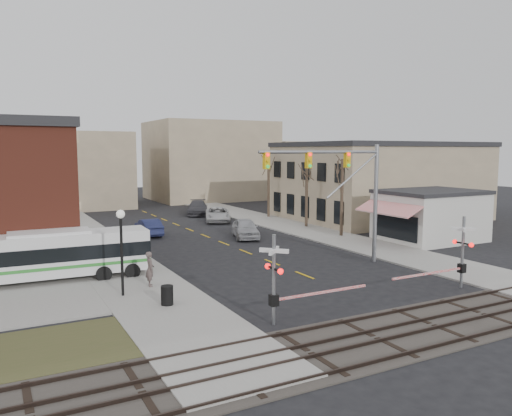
{
  "coord_description": "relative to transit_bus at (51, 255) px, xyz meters",
  "views": [
    {
      "loc": [
        -16.62,
        -22.94,
        7.59
      ],
      "look_at": [
        0.02,
        8.36,
        3.5
      ],
      "focal_mm": 35.0,
      "sensor_mm": 36.0,
      "label": 1
    }
  ],
  "objects": [
    {
      "name": "ground",
      "position": [
        13.84,
        -7.52,
        -1.62
      ],
      "size": [
        160.0,
        160.0,
        0.0
      ],
      "primitive_type": "plane",
      "color": "black",
      "rests_on": "ground"
    },
    {
      "name": "sidewalk_west",
      "position": [
        4.34,
        12.48,
        -1.56
      ],
      "size": [
        5.0,
        60.0,
        0.12
      ],
      "primitive_type": "cube",
      "color": "gray",
      "rests_on": "ground"
    },
    {
      "name": "sidewalk_east",
      "position": [
        23.34,
        12.48,
        -1.56
      ],
      "size": [
        5.0,
        60.0,
        0.12
      ],
      "primitive_type": "cube",
      "color": "gray",
      "rests_on": "ground"
    },
    {
      "name": "ballast_strip",
      "position": [
        13.84,
        -15.52,
        -1.59
      ],
      "size": [
        160.0,
        5.0,
        0.06
      ],
      "primitive_type": "cube",
      "color": "#332D28",
      "rests_on": "ground"
    },
    {
      "name": "rail_tracks",
      "position": [
        13.84,
        -15.52,
        -1.5
      ],
      "size": [
        160.0,
        3.91,
        0.14
      ],
      "color": "#2D231E",
      "rests_on": "ground"
    },
    {
      "name": "tan_building",
      "position": [
        35.84,
        12.48,
        2.64
      ],
      "size": [
        20.3,
        15.3,
        8.5
      ],
      "color": "gray",
      "rests_on": "ground"
    },
    {
      "name": "awning_shop",
      "position": [
        29.81,
        -0.52,
        0.54
      ],
      "size": [
        9.74,
        6.2,
        4.3
      ],
      "color": "beige",
      "rests_on": "ground"
    },
    {
      "name": "tree_east_a",
      "position": [
        24.34,
        4.48,
        1.87
      ],
      "size": [
        0.28,
        0.28,
        6.75
      ],
      "color": "#382B21",
      "rests_on": "sidewalk_east"
    },
    {
      "name": "tree_east_b",
      "position": [
        24.64,
        10.48,
        1.65
      ],
      "size": [
        0.28,
        0.28,
        6.3
      ],
      "color": "#382B21",
      "rests_on": "sidewalk_east"
    },
    {
      "name": "tree_east_c",
      "position": [
        24.84,
        18.48,
        2.1
      ],
      "size": [
        0.28,
        0.28,
        7.2
      ],
      "color": "#382B21",
      "rests_on": "sidewalk_east"
    },
    {
      "name": "transit_bus",
      "position": [
        0.0,
        0.0,
        0.0
      ],
      "size": [
        11.13,
        2.86,
        2.84
      ],
      "color": "silver",
      "rests_on": "ground"
    },
    {
      "name": "traffic_signal_mast",
      "position": [
        17.6,
        -4.57,
        4.07
      ],
      "size": [
        9.16,
        0.3,
        8.0
      ],
      "color": "gray",
      "rests_on": "ground"
    },
    {
      "name": "rr_crossing_west",
      "position": [
        8.26,
        -12.17,
        0.35
      ],
      "size": [
        5.6,
        1.36,
        4.0
      ],
      "color": "gray",
      "rests_on": "ground"
    },
    {
      "name": "rr_crossing_east",
      "position": [
        19.61,
        -11.9,
        0.35
      ],
      "size": [
        5.6,
        1.36,
        4.0
      ],
      "color": "gray",
      "rests_on": "ground"
    },
    {
      "name": "street_lamp",
      "position": [
        2.94,
        -5.0,
        1.68
      ],
      "size": [
        0.44,
        0.44,
        4.48
      ],
      "color": "black",
      "rests_on": "sidewalk_west"
    },
    {
      "name": "trash_bin",
      "position": [
        4.48,
        -7.6,
        -1.03
      ],
      "size": [
        0.6,
        0.6,
        0.95
      ],
      "primitive_type": "cylinder",
      "color": "black",
      "rests_on": "sidewalk_west"
    },
    {
      "name": "car_a",
      "position": [
        16.58,
        7.93,
        -0.77
      ],
      "size": [
        3.47,
        5.36,
        1.7
      ],
      "primitive_type": "imported",
      "rotation": [
        0.0,
        0.0,
        -0.32
      ],
      "color": "#9B9B9F",
      "rests_on": "ground"
    },
    {
      "name": "car_b",
      "position": [
        9.47,
        13.13,
        -0.87
      ],
      "size": [
        1.72,
        4.62,
        1.51
      ],
      "primitive_type": "imported",
      "rotation": [
        0.0,
        0.0,
        3.12
      ],
      "color": "#1C2146",
      "rests_on": "ground"
    },
    {
      "name": "car_c",
      "position": [
        18.5,
        18.33,
        -0.85
      ],
      "size": [
        4.44,
        6.09,
        1.54
      ],
      "primitive_type": "imported",
      "rotation": [
        0.0,
        0.0,
        -0.38
      ],
      "color": "#B2B2B2",
      "rests_on": "ground"
    },
    {
      "name": "car_d",
      "position": [
        18.7,
        24.77,
        -0.8
      ],
      "size": [
        4.29,
        6.11,
        1.64
      ],
      "primitive_type": "imported",
      "rotation": [
        0.0,
        0.0,
        -0.39
      ],
      "color": "#3E3D42",
      "rests_on": "ground"
    },
    {
      "name": "pedestrian_near",
      "position": [
        4.7,
        -3.91,
        -0.53
      ],
      "size": [
        0.56,
        0.77,
        1.94
      ],
      "primitive_type": "imported",
      "rotation": [
        0.0,
        0.0,
        1.43
      ],
      "color": "#564845",
      "rests_on": "sidewalk_west"
    },
    {
      "name": "pedestrian_far",
      "position": [
        2.44,
        0.58,
        -0.57
      ],
      "size": [
        1.14,
        1.14,
        1.87
      ],
      "primitive_type": "imported",
      "rotation": [
        0.0,
        0.0,
        0.8
      ],
      "color": "#2F3553",
      "rests_on": "sidewalk_west"
    }
  ]
}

